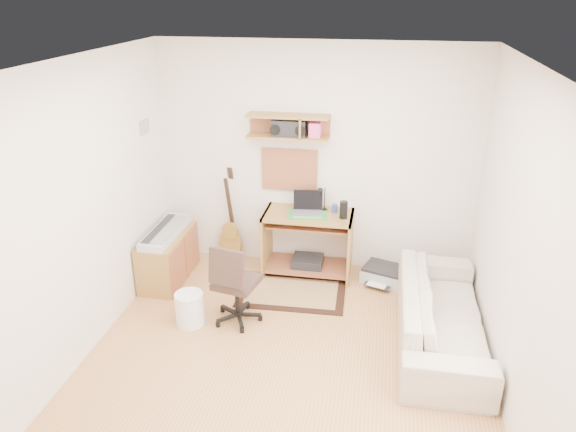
% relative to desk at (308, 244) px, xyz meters
% --- Properties ---
extents(floor, '(3.60, 4.00, 0.01)m').
position_rel_desk_xyz_m(floor, '(0.04, -1.73, -0.38)').
color(floor, tan).
rests_on(floor, ground).
extents(ceiling, '(3.60, 4.00, 0.01)m').
position_rel_desk_xyz_m(ceiling, '(0.04, -1.73, 2.23)').
color(ceiling, white).
rests_on(ceiling, ground).
extents(back_wall, '(3.60, 0.01, 2.60)m').
position_rel_desk_xyz_m(back_wall, '(0.04, 0.28, 0.93)').
color(back_wall, silver).
rests_on(back_wall, ground).
extents(left_wall, '(0.01, 4.00, 2.60)m').
position_rel_desk_xyz_m(left_wall, '(-1.76, -1.73, 0.93)').
color(left_wall, silver).
rests_on(left_wall, ground).
extents(right_wall, '(0.01, 4.00, 2.60)m').
position_rel_desk_xyz_m(right_wall, '(1.85, -1.73, 0.93)').
color(right_wall, silver).
rests_on(right_wall, ground).
extents(wall_shelf, '(0.90, 0.25, 0.26)m').
position_rel_desk_xyz_m(wall_shelf, '(-0.26, 0.15, 1.32)').
color(wall_shelf, olive).
rests_on(wall_shelf, back_wall).
extents(cork_board, '(0.64, 0.03, 0.49)m').
position_rel_desk_xyz_m(cork_board, '(-0.26, 0.25, 0.79)').
color(cork_board, tan).
rests_on(cork_board, back_wall).
extents(wall_photo, '(0.02, 0.20, 0.15)m').
position_rel_desk_xyz_m(wall_photo, '(-1.75, -0.23, 1.34)').
color(wall_photo, '#4C8CBF').
rests_on(wall_photo, left_wall).
extents(desk, '(1.00, 0.55, 0.75)m').
position_rel_desk_xyz_m(desk, '(0.00, 0.00, 0.00)').
color(desk, olive).
rests_on(desk, floor).
extents(laptop, '(0.36, 0.36, 0.25)m').
position_rel_desk_xyz_m(laptop, '(-0.01, -0.02, 0.50)').
color(laptop, silver).
rests_on(laptop, desk).
extents(speaker, '(0.09, 0.09, 0.19)m').
position_rel_desk_xyz_m(speaker, '(0.40, -0.05, 0.47)').
color(speaker, black).
rests_on(speaker, desk).
extents(desk_lamp, '(0.09, 0.09, 0.28)m').
position_rel_desk_xyz_m(desk_lamp, '(0.16, 0.14, 0.51)').
color(desk_lamp, black).
rests_on(desk_lamp, desk).
extents(pencil_cup, '(0.07, 0.07, 0.09)m').
position_rel_desk_xyz_m(pencil_cup, '(0.29, 0.10, 0.42)').
color(pencil_cup, navy).
rests_on(pencil_cup, desk).
extents(boombox, '(0.37, 0.17, 0.19)m').
position_rel_desk_xyz_m(boombox, '(-0.25, 0.15, 1.30)').
color(boombox, black).
rests_on(boombox, wall_shelf).
extents(rug, '(1.18, 0.80, 0.02)m').
position_rel_desk_xyz_m(rug, '(-0.10, -0.48, -0.37)').
color(rug, tan).
rests_on(rug, floor).
extents(task_chair, '(0.53, 0.53, 0.88)m').
position_rel_desk_xyz_m(task_chair, '(-0.55, -1.09, 0.06)').
color(task_chair, '#35251F').
rests_on(task_chair, floor).
extents(cabinet, '(0.40, 0.90, 0.55)m').
position_rel_desk_xyz_m(cabinet, '(-1.54, -0.42, -0.10)').
color(cabinet, olive).
rests_on(cabinet, floor).
extents(music_keyboard, '(0.28, 0.89, 0.08)m').
position_rel_desk_xyz_m(music_keyboard, '(-1.54, -0.42, 0.21)').
color(music_keyboard, '#B2B5BA').
rests_on(music_keyboard, cabinet).
extents(guitar, '(0.35, 0.27, 1.16)m').
position_rel_desk_xyz_m(guitar, '(-0.97, 0.13, 0.21)').
color(guitar, olive).
rests_on(guitar, floor).
extents(waste_basket, '(0.37, 0.37, 0.34)m').
position_rel_desk_xyz_m(waste_basket, '(-1.00, -1.23, -0.21)').
color(waste_basket, white).
rests_on(waste_basket, floor).
extents(printer, '(0.54, 0.47, 0.17)m').
position_rel_desk_xyz_m(printer, '(0.88, -0.04, -0.29)').
color(printer, '#A5A8AA').
rests_on(printer, floor).
extents(sofa, '(0.57, 1.96, 0.77)m').
position_rel_desk_xyz_m(sofa, '(1.42, -1.07, 0.01)').
color(sofa, '#C2B19A').
rests_on(sofa, floor).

